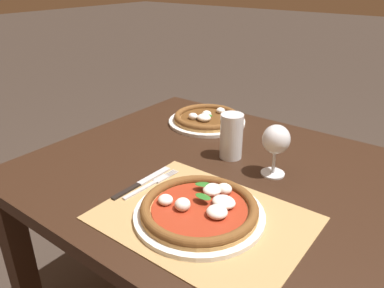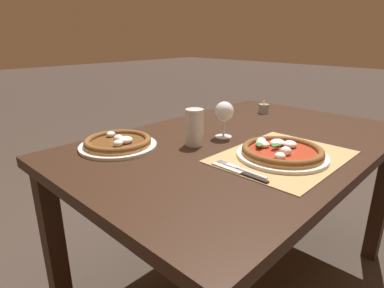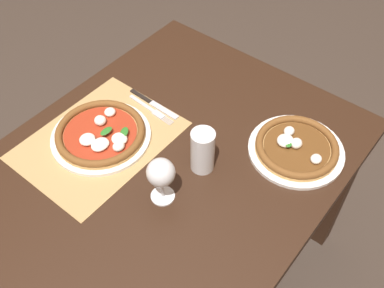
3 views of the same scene
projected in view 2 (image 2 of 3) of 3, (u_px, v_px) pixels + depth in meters
The scene contains 10 objects.
ground_plane at pixel (235, 282), 1.58m from camera, with size 24.00×24.00×0.00m, color #382D26.
dining_table at pixel (242, 160), 1.37m from camera, with size 1.47×0.95×0.74m.
paper_placemat at pixel (283, 157), 1.15m from camera, with size 0.49×0.37×0.00m, color #A88451.
pizza_near at pixel (282, 152), 1.14m from camera, with size 0.32×0.32×0.05m.
pizza_far at pixel (118, 143), 1.24m from camera, with size 0.30×0.30×0.05m.
wine_glass at pixel (224, 113), 1.34m from camera, with size 0.08×0.08×0.16m.
pint_glass at pixel (195, 128), 1.26m from camera, with size 0.07×0.07×0.15m.
fork at pixel (241, 169), 1.04m from camera, with size 0.03×0.20×0.00m.
knife at pixel (239, 172), 1.01m from camera, with size 0.02×0.22×0.01m.
votive_candle at pixel (263, 109), 1.79m from camera, with size 0.06×0.06×0.07m.
Camera 2 is at (-1.07, -0.73, 1.16)m, focal length 30.00 mm.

